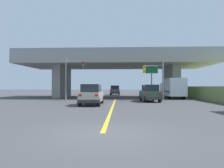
{
  "coord_description": "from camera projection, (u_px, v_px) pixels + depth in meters",
  "views": [
    {
      "loc": [
        0.67,
        -7.49,
        1.79
      ],
      "look_at": [
        -0.42,
        18.82,
        2.14
      ],
      "focal_mm": 31.42,
      "sensor_mm": 36.0,
      "label": 1
    }
  ],
  "objects": [
    {
      "name": "overpass_bridge",
      "position": [
        116.0,
        66.0,
        32.25
      ],
      "size": [
        29.69,
        10.99,
        7.2
      ],
      "color": "gray",
      "rests_on": "ground"
    },
    {
      "name": "sedan_oncoming",
      "position": [
        115.0,
        90.0,
        41.17
      ],
      "size": [
        1.98,
        4.7,
        2.02
      ],
      "color": "slate",
      "rests_on": "ground"
    },
    {
      "name": "traffic_signal_farside",
      "position": [
        72.0,
        73.0,
        24.8
      ],
      "size": [
        2.44,
        0.36,
        5.48
      ],
      "color": "slate",
      "rests_on": "ground"
    },
    {
      "name": "suv_lead",
      "position": [
        92.0,
        95.0,
        19.09
      ],
      "size": [
        1.95,
        4.42,
        2.02
      ],
      "color": "#B7B29E",
      "rests_on": "ground"
    },
    {
      "name": "highway_sign",
      "position": [
        152.0,
        74.0,
        28.5
      ],
      "size": [
        1.8,
        0.17,
        4.92
      ],
      "color": "#56595E",
      "rests_on": "ground"
    },
    {
      "name": "ground",
      "position": [
        116.0,
        97.0,
        32.18
      ],
      "size": [
        160.0,
        160.0,
        0.0
      ],
      "primitive_type": "plane",
      "color": "#424244"
    },
    {
      "name": "lane_divider_stripe",
      "position": [
        113.0,
        105.0,
        18.6
      ],
      "size": [
        0.2,
        22.24,
        0.01
      ],
      "primitive_type": "cube",
      "color": "yellow",
      "rests_on": "ground"
    },
    {
      "name": "traffic_signal_nearside",
      "position": [
        156.0,
        75.0,
        25.32
      ],
      "size": [
        2.66,
        0.36,
        5.34
      ],
      "color": "slate",
      "rests_on": "ground"
    },
    {
      "name": "suv_crossing",
      "position": [
        150.0,
        93.0,
        23.52
      ],
      "size": [
        2.11,
        4.55,
        2.02
      ],
      "rotation": [
        0.0,
        0.0,
        0.06
      ],
      "color": "#2D4C33",
      "rests_on": "ground"
    },
    {
      "name": "box_truck",
      "position": [
        172.0,
        88.0,
        29.57
      ],
      "size": [
        2.33,
        7.02,
        2.99
      ],
      "color": "silver",
      "rests_on": "ground"
    }
  ]
}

